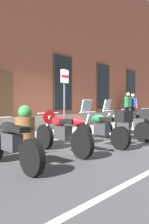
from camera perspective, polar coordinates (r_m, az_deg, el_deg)
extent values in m
plane|color=#38383A|center=(8.33, 2.86, -6.27)|extent=(140.00, 140.00, 0.00)
cube|color=gray|center=(9.15, -3.67, -5.08)|extent=(28.93, 2.59, 0.14)
cube|color=gray|center=(10.02, -8.91, -2.84)|extent=(22.93, 0.10, 0.70)
cube|color=brown|center=(8.99, -16.84, 1.62)|extent=(1.10, 0.08, 2.30)
cube|color=#513823|center=(11.17, -2.67, 6.68)|extent=(1.22, 0.06, 2.52)
cube|color=black|center=(11.15, -2.56, 6.69)|extent=(1.10, 0.03, 2.40)
cube|color=#513823|center=(13.77, 6.61, 5.83)|extent=(1.22, 0.06, 2.52)
cube|color=black|center=(13.75, 6.71, 5.83)|extent=(1.10, 0.03, 2.40)
cube|color=#513823|center=(16.60, 12.82, 5.16)|extent=(1.22, 0.06, 2.52)
cube|color=black|center=(16.59, 12.91, 5.17)|extent=(1.10, 0.03, 2.40)
cylinder|color=black|center=(4.23, -9.80, -10.27)|extent=(0.20, 0.64, 0.63)
cube|color=#28282B|center=(4.77, -14.20, -6.70)|extent=(0.28, 0.47, 0.32)
ellipsoid|color=black|center=(4.87, -15.07, -3.58)|extent=(0.33, 0.55, 0.24)
cube|color=black|center=(4.53, -12.84, -3.85)|extent=(0.28, 0.51, 0.10)
cylinder|color=silver|center=(4.59, -11.05, -8.66)|extent=(0.15, 0.46, 0.09)
cylinder|color=black|center=(6.59, -6.86, -5.66)|extent=(0.24, 0.66, 0.65)
cylinder|color=black|center=(5.43, 1.75, -7.35)|extent=(0.24, 0.66, 0.65)
cylinder|color=silver|center=(6.48, -6.39, -3.55)|extent=(0.12, 0.32, 0.63)
cube|color=#28282B|center=(5.93, -2.69, -4.78)|extent=(0.30, 0.47, 0.32)
ellipsoid|color=red|center=(6.02, -3.56, -2.04)|extent=(0.35, 0.56, 0.24)
cube|color=black|center=(5.72, -1.30, -2.16)|extent=(0.30, 0.51, 0.10)
cylinder|color=silver|center=(6.39, -6.01, -0.27)|extent=(0.62, 0.15, 0.04)
cylinder|color=silver|center=(5.79, 0.07, -6.25)|extent=(0.17, 0.46, 0.09)
cone|color=red|center=(6.50, -6.64, -1.12)|extent=(0.42, 0.40, 0.36)
cone|color=red|center=(5.38, 1.62, -2.22)|extent=(0.28, 0.30, 0.24)
cylinder|color=black|center=(7.56, 2.17, -4.81)|extent=(0.24, 0.62, 0.61)
cylinder|color=black|center=(6.55, 10.51, -5.93)|extent=(0.24, 0.62, 0.61)
cylinder|color=silver|center=(7.45, 2.68, -2.94)|extent=(0.13, 0.32, 0.64)
cube|color=#28282B|center=(6.98, 6.34, -3.92)|extent=(0.30, 0.47, 0.32)
ellipsoid|color=#195633|center=(7.06, 5.48, -1.56)|extent=(0.36, 0.56, 0.24)
cube|color=black|center=(6.79, 7.73, -1.63)|extent=(0.31, 0.51, 0.10)
cylinder|color=silver|center=(7.37, 3.10, -0.07)|extent=(0.61, 0.16, 0.04)
cylinder|color=silver|center=(6.88, 8.83, -5.12)|extent=(0.18, 0.46, 0.09)
cube|color=#B2BCC6|center=(7.41, 2.79, 1.33)|extent=(0.38, 0.21, 0.40)
cube|color=black|center=(6.43, 11.23, -0.98)|extent=(0.42, 0.38, 0.30)
cylinder|color=black|center=(8.65, 6.81, -3.85)|extent=(0.12, 0.63, 0.63)
cylinder|color=black|center=(7.96, 15.65, -4.45)|extent=(0.12, 0.63, 0.63)
cylinder|color=silver|center=(8.58, 7.38, -2.22)|extent=(0.07, 0.31, 0.63)
cube|color=#28282B|center=(8.24, 11.36, -2.93)|extent=(0.22, 0.44, 0.32)
ellipsoid|color=#B7BABF|center=(8.29, 10.46, -0.98)|extent=(0.26, 0.52, 0.24)
cube|color=black|center=(8.11, 12.80, -1.00)|extent=(0.22, 0.48, 0.10)
cylinder|color=silver|center=(8.51, 7.85, 0.26)|extent=(0.62, 0.04, 0.04)
cylinder|color=silver|center=(8.22, 13.59, -3.87)|extent=(0.09, 0.45, 0.09)
cube|color=#B2BCC6|center=(8.54, 7.51, 1.47)|extent=(0.36, 0.14, 0.40)
cube|color=black|center=(7.87, 16.36, -0.40)|extent=(0.36, 0.32, 0.30)
cylinder|color=black|center=(10.11, 10.89, -3.08)|extent=(0.15, 0.61, 0.61)
cylinder|color=silver|center=(10.04, 11.39, -1.59)|extent=(0.09, 0.32, 0.66)
cube|color=#28282B|center=(9.71, 14.84, -2.26)|extent=(0.24, 0.45, 0.32)
ellipsoid|color=black|center=(9.76, 14.08, -0.43)|extent=(0.28, 0.53, 0.24)
cube|color=black|center=(9.59, 16.07, -0.44)|extent=(0.24, 0.49, 0.10)
cylinder|color=silver|center=(9.98, 11.80, 0.62)|extent=(0.62, 0.07, 0.04)
cylinder|color=silver|center=(9.69, 16.73, -3.06)|extent=(0.11, 0.45, 0.09)
cone|color=black|center=(10.05, 11.15, 0.06)|extent=(0.38, 0.36, 0.36)
cylinder|color=black|center=(11.40, 15.20, -2.36)|extent=(0.19, 0.68, 0.67)
cylinder|color=silver|center=(11.33, 15.65, -1.12)|extent=(0.10, 0.32, 0.63)
cylinder|color=silver|center=(11.28, 16.02, 0.75)|extent=(0.62, 0.10, 0.04)
sphere|color=silver|center=(11.32, 15.66, 0.41)|extent=(0.18, 0.18, 0.18)
cylinder|color=#1E1E4C|center=(14.89, 12.00, -0.44)|extent=(0.14, 0.14, 0.84)
cylinder|color=#1E1E4C|center=(15.04, 12.41, -0.42)|extent=(0.14, 0.14, 0.84)
cube|color=#26723F|center=(14.95, 12.23, 2.31)|extent=(0.43, 0.26, 0.59)
sphere|color=tan|center=(14.96, 12.24, 3.99)|extent=(0.23, 0.23, 0.23)
cylinder|color=#26723F|center=(14.75, 11.65, 2.20)|extent=(0.09, 0.09, 0.56)
cylinder|color=#26723F|center=(15.15, 12.79, 2.19)|extent=(0.09, 0.09, 0.56)
cylinder|color=black|center=(15.58, 12.99, -0.38)|extent=(0.14, 0.14, 0.81)
cylinder|color=black|center=(15.48, 13.54, -0.40)|extent=(0.14, 0.14, 0.81)
cube|color=#2D478C|center=(15.51, 13.29, 2.16)|extent=(0.25, 0.42, 0.57)
sphere|color=tan|center=(15.52, 13.30, 3.73)|extent=(0.22, 0.22, 0.22)
cylinder|color=#2D478C|center=(15.65, 12.53, 2.06)|extent=(0.09, 0.09, 0.54)
cylinder|color=#2D478C|center=(15.37, 14.06, 2.05)|extent=(0.09, 0.09, 0.54)
cube|color=maroon|center=(15.35, 14.31, 1.27)|extent=(0.13, 0.10, 0.24)
cylinder|color=#4C4C51|center=(8.32, -2.36, 2.31)|extent=(0.06, 0.06, 2.21)
cube|color=white|center=(8.35, -2.26, 8.20)|extent=(0.36, 0.03, 0.44)
cube|color=red|center=(8.34, -2.18, 8.21)|extent=(0.36, 0.01, 0.08)
cylinder|color=brown|center=(7.34, -11.28, -3.72)|extent=(0.56, 0.56, 0.68)
cylinder|color=black|center=(7.34, -11.28, -3.72)|extent=(0.59, 0.59, 0.04)
sphere|color=#28602D|center=(7.31, -11.31, 0.01)|extent=(0.40, 0.40, 0.40)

